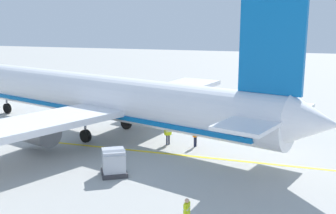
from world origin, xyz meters
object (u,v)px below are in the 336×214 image
(crew_loader_left, at_px, (187,212))
(crew_supervisor, at_px, (195,135))
(airliner_foreground, at_px, (98,97))
(cargo_container_near, at_px, (114,162))
(crew_loader_right, at_px, (168,133))

(crew_loader_left, height_order, crew_supervisor, crew_loader_left)
(airliner_foreground, distance_m, cargo_container_near, 10.78)
(cargo_container_near, height_order, crew_supervisor, cargo_container_near)
(crew_loader_right, bearing_deg, crew_loader_left, -158.85)
(cargo_container_near, bearing_deg, airliner_foreground, 31.88)
(airliner_foreground, height_order, crew_loader_left, airliner_foreground)
(airliner_foreground, bearing_deg, crew_supervisor, -97.20)
(cargo_container_near, distance_m, crew_loader_left, 8.64)
(crew_loader_left, xyz_separation_m, crew_supervisor, (13.40, 2.83, -0.01))
(crew_loader_right, bearing_deg, airliner_foreground, 79.76)
(crew_supervisor, bearing_deg, airliner_foreground, 82.80)
(crew_loader_right, distance_m, crew_supervisor, 2.32)
(crew_loader_left, height_order, crew_loader_right, crew_loader_left)
(cargo_container_near, xyz_separation_m, crew_loader_left, (-5.66, -6.53, 0.11))
(crew_supervisor, bearing_deg, crew_loader_right, 92.05)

